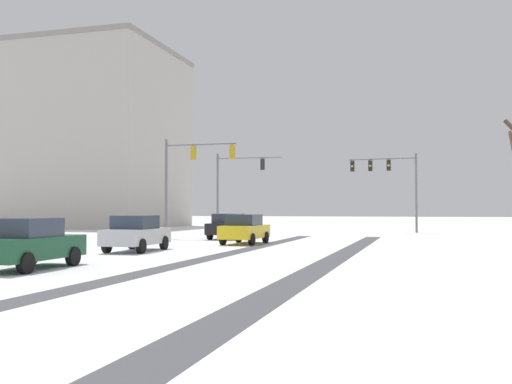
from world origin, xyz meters
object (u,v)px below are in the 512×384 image
(car_silver_third, at_px, (136,233))
(car_dark_green_fourth, at_px, (28,243))
(traffic_signal_far_left, at_px, (235,179))
(office_building_far_left_block, at_px, (82,139))
(traffic_signal_far_right, at_px, (389,175))
(car_black_lead, at_px, (229,226))
(car_yellow_cab_second, at_px, (245,229))
(traffic_signal_near_left, at_px, (190,168))

(car_silver_third, xyz_separation_m, car_dark_green_fourth, (0.41, -8.04, 0.00))
(traffic_signal_far_left, bearing_deg, office_building_far_left_block, 153.43)
(car_dark_green_fourth, relative_size, office_building_far_left_block, 0.21)
(traffic_signal_far_left, bearing_deg, traffic_signal_far_right, 18.44)
(car_black_lead, bearing_deg, traffic_signal_far_left, 105.85)
(car_yellow_cab_second, height_order, car_silver_third, same)
(traffic_signal_near_left, distance_m, car_yellow_cab_second, 7.76)
(car_dark_green_fourth, height_order, office_building_far_left_block, office_building_far_left_block)
(traffic_signal_near_left, xyz_separation_m, car_black_lead, (2.54, 0.46, -3.78))
(traffic_signal_far_left, bearing_deg, car_dark_green_fourth, -84.84)
(car_yellow_cab_second, relative_size, car_silver_third, 0.99)
(traffic_signal_far_left, xyz_separation_m, car_silver_third, (2.23, -21.25, -3.58))
(car_black_lead, bearing_deg, office_building_far_left_block, 139.75)
(car_black_lead, bearing_deg, car_silver_third, -92.48)
(traffic_signal_far_right, relative_size, traffic_signal_far_left, 1.00)
(car_silver_third, bearing_deg, car_black_lead, 87.52)
(traffic_signal_far_right, height_order, traffic_signal_far_left, same)
(office_building_far_left_block, bearing_deg, car_dark_green_fourth, -59.20)
(traffic_signal_far_right, height_order, car_dark_green_fourth, traffic_signal_far_right)
(traffic_signal_far_right, distance_m, office_building_far_left_block, 34.15)
(car_yellow_cab_second, bearing_deg, car_silver_third, -114.58)
(traffic_signal_near_left, height_order, car_silver_third, traffic_signal_near_left)
(traffic_signal_far_left, height_order, car_black_lead, traffic_signal_far_left)
(traffic_signal_near_left, height_order, traffic_signal_far_left, same)
(traffic_signal_far_right, bearing_deg, car_dark_green_fourth, -105.81)
(traffic_signal_near_left, height_order, office_building_far_left_block, office_building_far_left_block)
(car_black_lead, distance_m, car_silver_third, 11.63)
(car_black_lead, xyz_separation_m, office_building_far_left_block, (-23.83, 20.18, 8.78))
(traffic_signal_far_left, bearing_deg, car_silver_third, -84.01)
(traffic_signal_far_right, distance_m, car_yellow_cab_second, 20.14)
(car_yellow_cab_second, relative_size, office_building_far_left_block, 0.21)
(traffic_signal_far_right, relative_size, car_black_lead, 1.56)
(traffic_signal_far_right, bearing_deg, car_black_lead, -124.38)
(traffic_signal_far_right, distance_m, car_silver_third, 27.41)
(traffic_signal_far_left, bearing_deg, traffic_signal_near_left, -88.93)
(traffic_signal_near_left, relative_size, car_dark_green_fourth, 1.56)
(traffic_signal_far_right, bearing_deg, car_yellow_cab_second, -110.04)
(traffic_signal_near_left, bearing_deg, traffic_signal_far_right, 49.90)
(traffic_signal_far_left, relative_size, car_black_lead, 1.56)
(traffic_signal_far_right, xyz_separation_m, car_dark_green_fourth, (-9.43, -33.31, -3.96))
(car_yellow_cab_second, bearing_deg, traffic_signal_near_left, 139.00)
(traffic_signal_far_left, distance_m, car_black_lead, 10.63)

